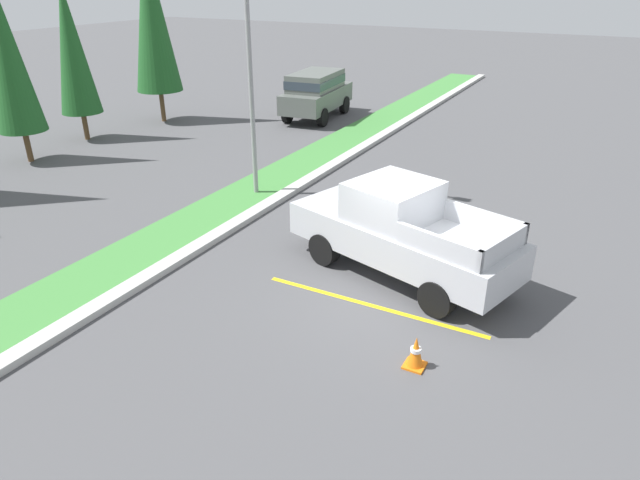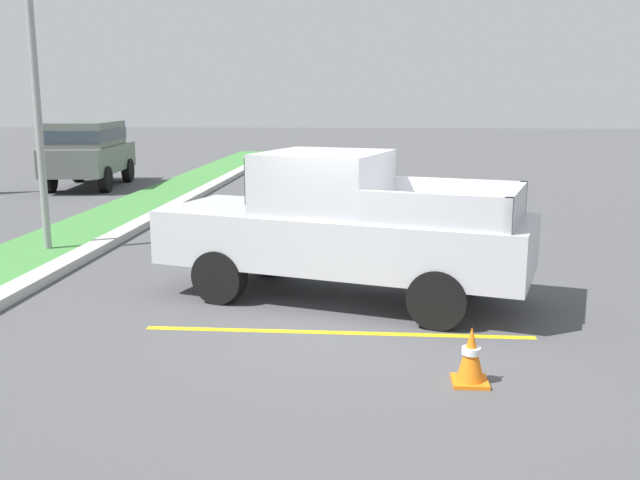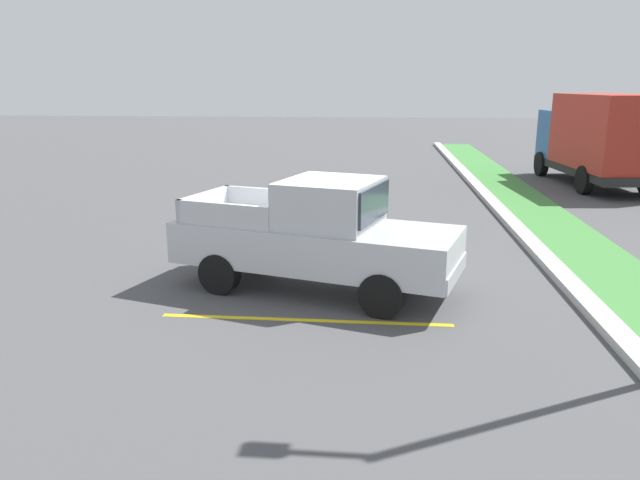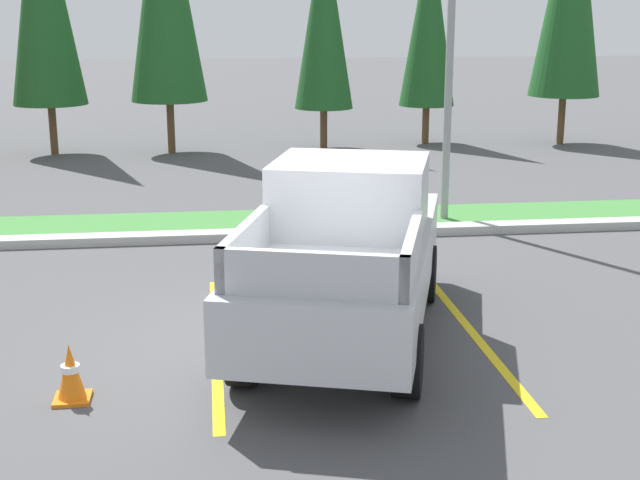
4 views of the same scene
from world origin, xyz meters
name	(u,v)px [view 4 (image 4 of 4)]	position (x,y,z in m)	size (l,w,h in m)	color
ground_plane	(301,345)	(0.00, 0.00, 0.00)	(120.00, 120.00, 0.00)	#4C4C4F
parking_line_near	(216,342)	(-0.98, 0.19, 0.00)	(0.12, 4.80, 0.01)	yellow
parking_line_far	(471,331)	(2.12, 0.19, 0.00)	(0.12, 4.80, 0.01)	yellow
curb_strip	(270,234)	(0.00, 5.00, 0.07)	(56.00, 0.40, 0.15)	#B2B2AD
grass_median	(266,222)	(0.00, 6.10, 0.03)	(56.00, 1.80, 0.06)	#42843D
pickup_truck_main	(347,252)	(0.58, 0.24, 1.04)	(3.32, 5.54, 2.10)	black
cypress_tree_right_inner	(324,14)	(2.20, 14.91, 3.64)	(1.61, 1.61, 6.19)	brown
cypress_tree_rightmost	(429,17)	(5.24, 15.47, 3.56)	(1.57, 1.57, 6.06)	brown
traffic_cone	(71,374)	(-2.44, -1.23, 0.29)	(0.36, 0.36, 0.60)	orange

